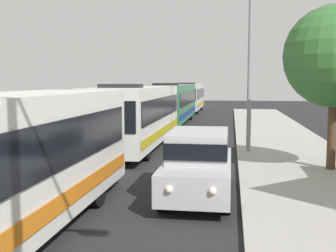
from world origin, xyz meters
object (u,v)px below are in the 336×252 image
(bus_fourth_in_line, at_px, (189,96))
(white_suv, at_px, (199,161))
(bus_second_in_line, at_px, (138,114))
(bus_middle, at_px, (173,102))
(roadside_tree, at_px, (335,57))
(streetlamp_mid, at_px, (251,31))

(bus_fourth_in_line, bearing_deg, white_suv, -83.88)
(bus_second_in_line, bearing_deg, bus_middle, 90.00)
(roadside_tree, bearing_deg, white_suv, -139.52)
(white_suv, xyz_separation_m, streetlamp_mid, (1.70, 7.42, 4.49))
(white_suv, relative_size, streetlamp_mid, 0.52)
(bus_fourth_in_line, xyz_separation_m, white_suv, (3.70, -34.46, -0.66))
(bus_middle, bearing_deg, white_suv, -80.04)
(bus_second_in_line, height_order, bus_fourth_in_line, same)
(white_suv, height_order, streetlamp_mid, streetlamp_mid)
(bus_fourth_in_line, height_order, streetlamp_mid, streetlamp_mid)
(white_suv, bearing_deg, bus_second_in_line, 113.27)
(bus_fourth_in_line, relative_size, streetlamp_mid, 1.18)
(bus_middle, height_order, streetlamp_mid, streetlamp_mid)
(white_suv, xyz_separation_m, roadside_tree, (4.51, 3.85, 3.15))
(roadside_tree, bearing_deg, bus_middle, 115.47)
(bus_middle, xyz_separation_m, bus_fourth_in_line, (-0.00, 13.40, -0.00))
(white_suv, height_order, roadside_tree, roadside_tree)
(bus_middle, relative_size, roadside_tree, 2.09)
(bus_fourth_in_line, distance_m, roadside_tree, 31.80)
(bus_second_in_line, xyz_separation_m, bus_middle, (0.00, 12.47, 0.00))
(bus_fourth_in_line, relative_size, white_suv, 2.25)
(bus_second_in_line, distance_m, roadside_tree, 9.80)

